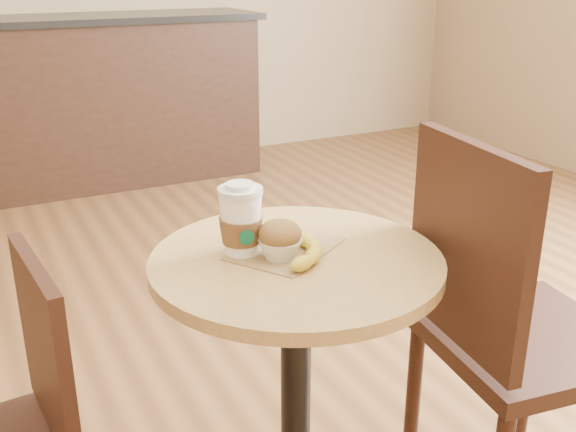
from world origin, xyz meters
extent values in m
cylinder|color=black|center=(-0.10, 0.05, 0.38)|extent=(0.07, 0.07, 0.72)
cylinder|color=tan|center=(-0.10, 0.05, 0.73)|extent=(0.64, 0.64, 0.03)
cube|color=black|center=(-0.62, 0.12, 0.63)|extent=(0.06, 0.34, 0.38)
cube|color=black|center=(0.44, -0.13, 0.49)|extent=(0.49, 0.49, 0.04)
cylinder|color=black|center=(0.65, 0.03, 0.25)|extent=(0.04, 0.04, 0.49)
cylinder|color=black|center=(0.28, 0.08, 0.25)|extent=(0.04, 0.04, 0.49)
cube|color=black|center=(0.24, -0.11, 0.77)|extent=(0.09, 0.42, 0.46)
cube|color=black|center=(0.00, 3.18, 0.50)|extent=(2.20, 0.60, 1.00)
cube|color=black|center=(0.00, 3.18, 1.02)|extent=(2.30, 0.65, 0.04)
cube|color=olive|center=(-0.10, 0.09, 0.75)|extent=(0.30, 0.28, 0.00)
cylinder|color=silver|center=(-0.20, 0.11, 0.89)|extent=(0.10, 0.10, 0.01)
cylinder|color=silver|center=(-0.20, 0.11, 0.91)|extent=(0.06, 0.06, 0.01)
cylinder|color=#074F32|center=(-0.20, 0.07, 0.81)|extent=(0.03, 0.01, 0.03)
ellipsoid|color=brown|center=(-0.13, 0.05, 0.81)|extent=(0.09, 0.09, 0.06)
ellipsoid|color=beige|center=(-0.13, 0.05, 0.83)|extent=(0.03, 0.03, 0.02)
camera|label=1|loc=(-0.71, -1.13, 1.35)|focal=42.00mm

